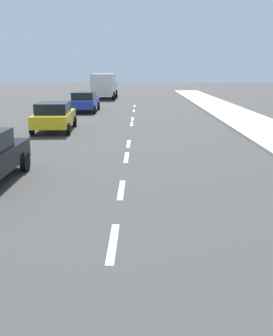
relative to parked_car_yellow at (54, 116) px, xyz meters
name	(u,v)px	position (x,y,z in m)	size (l,w,h in m)	color
ground_plane	(129,141)	(4.22, -3.09, -0.84)	(160.00, 160.00, 0.00)	#423F3D
sidewalk_strip	(273,133)	(11.73, -1.09, -0.77)	(3.60, 80.00, 0.14)	#B2ADA3
lane_stripe_2	(113,243)	(4.22, -13.98, -0.84)	(0.16, 1.80, 0.01)	white
lane_stripe_3	(121,190)	(4.22, -10.58, -0.84)	(0.16, 1.80, 0.01)	white
lane_stripe_4	(126,157)	(4.22, -6.51, -0.84)	(0.16, 1.80, 0.01)	white
lane_stripe_5	(129,144)	(4.22, -3.74, -0.84)	(0.16, 1.80, 0.01)	white
lane_stripe_6	(132,124)	(4.22, 2.72, -0.84)	(0.16, 1.80, 0.01)	white
lane_stripe_7	(133,119)	(4.22, 5.20, -0.84)	(0.16, 1.80, 0.01)	white
lane_stripe_8	(134,111)	(4.22, 10.41, -0.84)	(0.16, 1.80, 0.01)	white
lane_stripe_9	(135,106)	(4.22, 14.54, -0.84)	(0.16, 1.80, 0.01)	white
parked_car_yellow	(54,116)	(0.00, 0.00, 0.00)	(2.25, 4.54, 1.57)	gold
parked_car_blue	(84,101)	(0.27, 9.76, 0.00)	(2.11, 4.56, 1.57)	#1E389E
delivery_truck	(104,85)	(0.62, 23.31, 0.66)	(2.76, 6.28, 2.80)	beige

